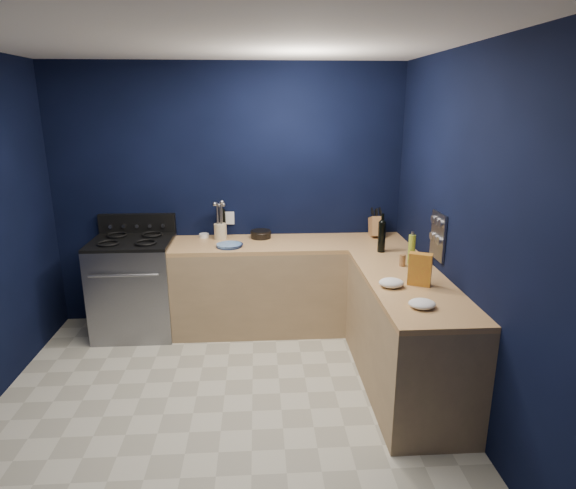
{
  "coord_description": "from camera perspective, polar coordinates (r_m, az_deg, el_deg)",
  "views": [
    {
      "loc": [
        0.29,
        -3.18,
        2.21
      ],
      "look_at": [
        0.55,
        1.0,
        1.0
      ],
      "focal_mm": 30.6,
      "sensor_mm": 36.0,
      "label": 1
    }
  ],
  "objects": [
    {
      "name": "ramekin",
      "position": [
        5.04,
        -9.71,
        1.04
      ],
      "size": [
        0.11,
        0.11,
        0.04
      ],
      "primitive_type": "cylinder",
      "rotation": [
        0.0,
        0.0,
        0.08
      ],
      "color": "white",
      "rests_on": "top_back"
    },
    {
      "name": "wall_right",
      "position": [
        3.62,
        20.55,
        0.52
      ],
      "size": [
        0.02,
        3.5,
        2.6
      ],
      "primitive_type": "cube",
      "color": "black",
      "rests_on": "ground"
    },
    {
      "name": "knife_block",
      "position": [
        5.07,
        10.14,
        2.05
      ],
      "size": [
        0.11,
        0.23,
        0.25
      ],
      "primitive_type": "cube",
      "rotation": [
        -0.31,
        0.0,
        0.01
      ],
      "color": "#996737",
      "rests_on": "top_back"
    },
    {
      "name": "cab_back",
      "position": [
        4.96,
        0.26,
        -4.94
      ],
      "size": [
        2.3,
        0.63,
        0.86
      ],
      "primitive_type": "cube",
      "color": "#A2835D",
      "rests_on": "floor"
    },
    {
      "name": "gas_range",
      "position": [
        5.07,
        -17.32,
        -4.85
      ],
      "size": [
        0.76,
        0.66,
        0.92
      ],
      "primitive_type": "cube",
      "color": "gray",
      "rests_on": "floor"
    },
    {
      "name": "wall_front",
      "position": [
        1.71,
        -13.21,
        -16.5
      ],
      "size": [
        3.5,
        0.02,
        2.6
      ],
      "primitive_type": "cube",
      "color": "black",
      "rests_on": "ground"
    },
    {
      "name": "plate_stack",
      "position": [
        4.67,
        -6.86,
        -0.1
      ],
      "size": [
        0.26,
        0.26,
        0.03
      ],
      "primitive_type": "cylinder",
      "rotation": [
        0.0,
        0.0,
        0.1
      ],
      "color": "teal",
      "rests_on": "top_back"
    },
    {
      "name": "wall_outlet",
      "position": [
        5.05,
        -6.78,
        3.08
      ],
      "size": [
        0.09,
        0.02,
        0.13
      ],
      "primitive_type": "cube",
      "color": "white",
      "rests_on": "wall_back"
    },
    {
      "name": "spice_jar_far",
      "position": [
        4.19,
        13.16,
        -1.81
      ],
      "size": [
        0.06,
        0.06,
        0.1
      ],
      "primitive_type": "cylinder",
      "rotation": [
        0.0,
        0.0,
        -0.29
      ],
      "color": "olive",
      "rests_on": "top_right"
    },
    {
      "name": "spice_panel",
      "position": [
        4.13,
        17.05,
        0.96
      ],
      "size": [
        0.02,
        0.28,
        0.38
      ],
      "primitive_type": "cube",
      "color": "gray",
      "rests_on": "wall_right"
    },
    {
      "name": "backguard",
      "position": [
        5.18,
        -17.1,
        2.34
      ],
      "size": [
        0.76,
        0.06,
        0.2
      ],
      "primitive_type": "cube",
      "color": "black",
      "rests_on": "gas_range"
    },
    {
      "name": "cooktop",
      "position": [
        4.92,
        -17.78,
        0.32
      ],
      "size": [
        0.76,
        0.66,
        0.03
      ],
      "primitive_type": "cube",
      "color": "black",
      "rests_on": "gas_range"
    },
    {
      "name": "oven_door",
      "position": [
        4.79,
        -18.17,
        -6.3
      ],
      "size": [
        0.59,
        0.02,
        0.42
      ],
      "primitive_type": "cube",
      "color": "black",
      "rests_on": "gas_range"
    },
    {
      "name": "top_right",
      "position": [
        3.88,
        13.87,
        -4.4
      ],
      "size": [
        0.63,
        1.67,
        0.04
      ],
      "primitive_type": "cube",
      "color": "#996A3E",
      "rests_on": "cab_right"
    },
    {
      "name": "wine_bottle_right",
      "position": [
        4.53,
        10.83,
        0.86
      ],
      "size": [
        0.08,
        0.08,
        0.28
      ],
      "primitive_type": "cylinder",
      "rotation": [
        0.0,
        0.0,
        -0.21
      ],
      "color": "black",
      "rests_on": "top_right"
    },
    {
      "name": "cab_right",
      "position": [
        4.06,
        13.44,
        -10.36
      ],
      "size": [
        0.63,
        1.67,
        0.86
      ],
      "primitive_type": "cube",
      "color": "#A2835D",
      "rests_on": "floor"
    },
    {
      "name": "lemon_basket",
      "position": [
        4.95,
        -3.17,
        1.2
      ],
      "size": [
        0.26,
        0.26,
        0.08
      ],
      "primitive_type": "cylinder",
      "rotation": [
        0.0,
        0.0,
        0.39
      ],
      "color": "black",
      "rests_on": "top_back"
    },
    {
      "name": "oil_bottle",
      "position": [
        4.25,
        14.16,
        -0.57
      ],
      "size": [
        0.06,
        0.06,
        0.25
      ],
      "primitive_type": "cylinder",
      "rotation": [
        0.0,
        0.0,
        -0.02
      ],
      "color": "#92A82B",
      "rests_on": "top_right"
    },
    {
      "name": "crouton_bag",
      "position": [
        3.77,
        15.08,
        -2.81
      ],
      "size": [
        0.18,
        0.14,
        0.24
      ],
      "primitive_type": "cube",
      "rotation": [
        0.0,
        0.0,
        -0.43
      ],
      "color": "red",
      "rests_on": "top_right"
    },
    {
      "name": "towel_end",
      "position": [
        3.4,
        15.31,
        -6.66
      ],
      "size": [
        0.19,
        0.18,
        0.05
      ],
      "primitive_type": "ellipsoid",
      "rotation": [
        0.0,
        0.0,
        -0.08
      ],
      "color": "white",
      "rests_on": "top_right"
    },
    {
      "name": "wall_back",
      "position": [
        5.03,
        -6.85,
        5.58
      ],
      "size": [
        3.5,
        0.02,
        2.6
      ],
      "primitive_type": "cube",
      "color": "black",
      "rests_on": "ground"
    },
    {
      "name": "wine_bottle_back",
      "position": [
        5.02,
        -7.62,
        2.46
      ],
      "size": [
        0.07,
        0.07,
        0.27
      ],
      "primitive_type": "cylinder",
      "rotation": [
        0.0,
        0.0,
        -0.11
      ],
      "color": "black",
      "rests_on": "top_back"
    },
    {
      "name": "towel_front",
      "position": [
        3.71,
        11.92,
        -4.38
      ],
      "size": [
        0.22,
        0.2,
        0.06
      ],
      "primitive_type": "ellipsoid",
      "rotation": [
        0.0,
        0.0,
        0.28
      ],
      "color": "white",
      "rests_on": "top_right"
    },
    {
      "name": "utensil_crock",
      "position": [
        4.94,
        -7.85,
        1.51
      ],
      "size": [
        0.15,
        0.15,
        0.16
      ],
      "primitive_type": "cylinder",
      "rotation": [
        0.0,
        0.0,
        -0.25
      ],
      "color": "beige",
      "rests_on": "top_back"
    },
    {
      "name": "ceiling",
      "position": [
        3.22,
        -9.44,
        23.07
      ],
      "size": [
        3.5,
        3.5,
        0.02
      ],
      "primitive_type": "cube",
      "color": "silver",
      "rests_on": "ground"
    },
    {
      "name": "floor",
      "position": [
        3.89,
        -7.59,
        -18.86
      ],
      "size": [
        3.5,
        3.5,
        0.02
      ],
      "primitive_type": "cube",
      "color": "beige",
      "rests_on": "ground"
    },
    {
      "name": "spice_jar_near",
      "position": [
        4.09,
        14.25,
        -2.35
      ],
      "size": [
        0.05,
        0.05,
        0.1
      ],
      "primitive_type": "cylinder",
      "rotation": [
        0.0,
        0.0,
        -0.22
      ],
      "color": "olive",
      "rests_on": "top_right"
    },
    {
      "name": "top_back",
      "position": [
        4.81,
        0.27,
        0.07
      ],
      "size": [
        2.3,
        0.63,
        0.04
      ],
      "primitive_type": "cube",
      "color": "#996A3E",
      "rests_on": "cab_back"
    }
  ]
}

